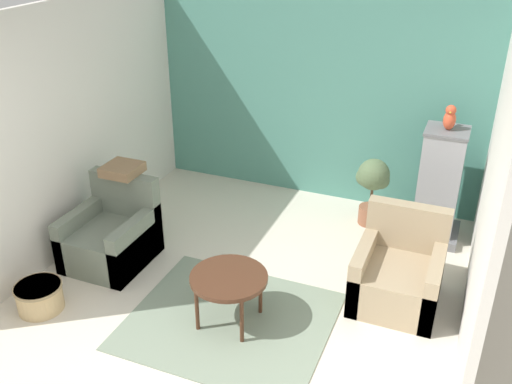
{
  "coord_description": "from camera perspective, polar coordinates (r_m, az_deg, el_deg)",
  "views": [
    {
      "loc": [
        1.83,
        -2.58,
        3.34
      ],
      "look_at": [
        0.0,
        1.9,
        0.89
      ],
      "focal_mm": 40.0,
      "sensor_mm": 36.0,
      "label": 1
    }
  ],
  "objects": [
    {
      "name": "coffee_table",
      "position": [
        4.97,
        -2.73,
        -8.82
      ],
      "size": [
        0.68,
        0.68,
        0.49
      ],
      "color": "#472819",
      "rests_on": "ground_plane"
    },
    {
      "name": "area_rug",
      "position": [
        5.24,
        -2.63,
        -12.71
      ],
      "size": [
        1.76,
        1.54,
        0.01
      ],
      "color": "gray",
      "rests_on": "ground_plane"
    },
    {
      "name": "wall_right",
      "position": [
        4.94,
        22.43,
        -0.07
      ],
      "size": [
        0.06,
        3.79,
        2.55
      ],
      "color": "silver",
      "rests_on": "ground_plane"
    },
    {
      "name": "wicker_basket",
      "position": [
        5.65,
        -20.84,
        -9.71
      ],
      "size": [
        0.43,
        0.43,
        0.25
      ],
      "color": "tan",
      "rests_on": "ground_plane"
    },
    {
      "name": "parrot",
      "position": [
        6.18,
        18.81,
        7.03
      ],
      "size": [
        0.13,
        0.23,
        0.27
      ],
      "color": "#D14C2D",
      "rests_on": "birdcage"
    },
    {
      "name": "birdcage",
      "position": [
        6.47,
        17.79,
        0.43
      ],
      "size": [
        0.57,
        0.57,
        1.27
      ],
      "color": "slate",
      "rests_on": "ground_plane"
    },
    {
      "name": "armchair_right",
      "position": [
        5.5,
        14.04,
        -8.02
      ],
      "size": [
        0.77,
        0.83,
        0.86
      ],
      "color": "#9E896B",
      "rests_on": "ground_plane"
    },
    {
      "name": "potted_plant",
      "position": [
        6.59,
        11.57,
        0.87
      ],
      "size": [
        0.4,
        0.36,
        0.81
      ],
      "color": "brown",
      "rests_on": "ground_plane"
    },
    {
      "name": "armchair_left",
      "position": [
        6.09,
        -14.2,
        -4.36
      ],
      "size": [
        0.77,
        0.83,
        0.86
      ],
      "color": "slate",
      "rests_on": "ground_plane"
    },
    {
      "name": "wall_left",
      "position": [
        6.27,
        -17.6,
        6.32
      ],
      "size": [
        0.06,
        3.79,
        2.55
      ],
      "color": "silver",
      "rests_on": "ground_plane"
    },
    {
      "name": "wall_back_accent",
      "position": [
        6.97,
        6.08,
        9.47
      ],
      "size": [
        4.13,
        0.06,
        2.55
      ],
      "color": "#4C897A",
      "rests_on": "ground_plane"
    },
    {
      "name": "throw_pillow",
      "position": [
        6.01,
        -13.22,
        2.21
      ],
      "size": [
        0.36,
        0.36,
        0.1
      ],
      "color": "#846647",
      "rests_on": "armchair_left"
    }
  ]
}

